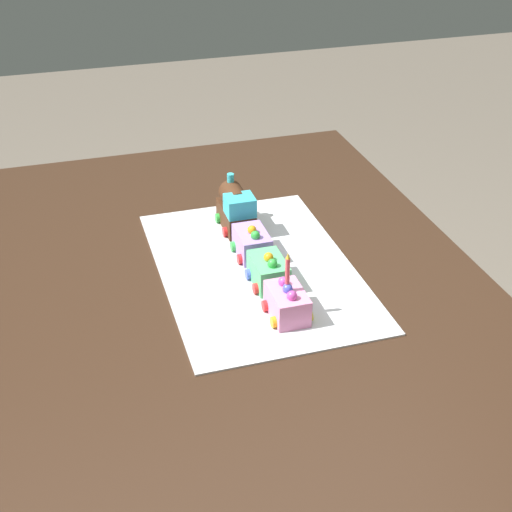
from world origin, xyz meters
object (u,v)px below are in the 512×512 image
cake_locomotive (236,209)px  cake_car_gondola_lavender (252,243)px  birthday_candle (288,269)px  cake_car_tanker_bubblegum (287,303)px  dining_table (241,316)px  cake_car_caboose_mint_green (269,271)px

cake_locomotive → cake_car_gondola_lavender: (0.13, 0.00, -0.02)m
cake_car_gondola_lavender → birthday_candle: bearing=-0.0°
cake_car_tanker_bubblegum → cake_locomotive: bearing=-180.0°
dining_table → birthday_candle: size_ratio=21.03×
dining_table → birthday_candle: birthday_candle is taller
cake_locomotive → cake_car_tanker_bubblegum: (0.36, 0.00, -0.02)m
cake_car_gondola_lavender → birthday_candle: 0.24m
cake_locomotive → cake_car_caboose_mint_green: cake_locomotive is taller
cake_car_caboose_mint_green → cake_car_tanker_bubblegum: same height
cake_locomotive → cake_car_caboose_mint_green: size_ratio=1.40×
cake_car_tanker_bubblegum → birthday_candle: size_ratio=1.50×
dining_table → cake_car_caboose_mint_green: bearing=41.4°
cake_car_caboose_mint_green → birthday_candle: birthday_candle is taller
dining_table → cake_car_caboose_mint_green: size_ratio=14.00×
cake_locomotive → cake_car_caboose_mint_green: (0.25, 0.00, -0.02)m
cake_car_caboose_mint_green → cake_car_tanker_bubblegum: size_ratio=1.00×
cake_locomotive → cake_car_tanker_bubblegum: size_ratio=1.40×
cake_car_gondola_lavender → cake_locomotive: bearing=-180.0°
dining_table → birthday_candle: bearing=15.4°
birthday_candle → cake_car_tanker_bubblegum: bearing=0.0°
cake_car_gondola_lavender → cake_car_caboose_mint_green: same height
birthday_candle → cake_car_gondola_lavender: bearing=180.0°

